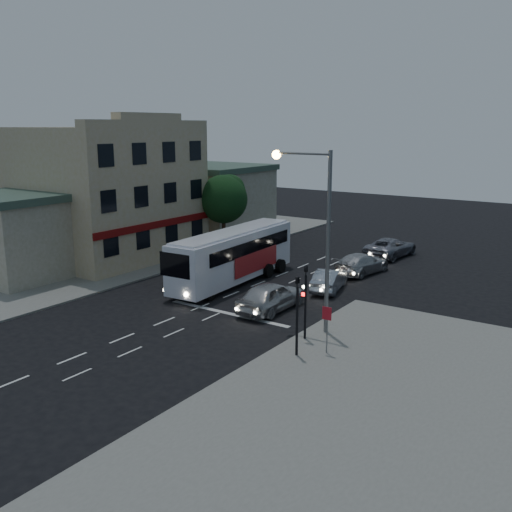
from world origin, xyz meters
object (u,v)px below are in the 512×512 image
Objects in this scene: regulatory_sign at (327,322)px; car_suv at (271,296)px; car_sedan_b at (361,263)px; traffic_signal_main at (305,293)px; tour_bus at (233,255)px; car_sedan_a at (329,280)px; street_tree at (223,197)px; streetlight at (317,220)px; car_sedan_c at (391,247)px; traffic_signal_side at (297,306)px.

car_suv is at bearing 144.20° from regulatory_sign.
car_sedan_b is 14.02m from traffic_signal_main.
tour_bus is 6.43m from car_suv.
regulatory_sign is at bearing -30.84° from traffic_signal_main.
car_sedan_a is 5.06m from car_sedan_b.
car_suv reaches higher than car_sedan_a.
car_sedan_b is 13.29m from street_tree.
car_sedan_b is at bearing 102.80° from traffic_signal_main.
tour_bus is at bearing 149.87° from streetlight.
car_sedan_a is at bearing 97.22° from car_sedan_c.
tour_bus is 2.83× the size of traffic_signal_main.
tour_bus is 1.87× the size of street_tree.
car_suv is 16.88m from car_sedan_c.
regulatory_sign is 5.18m from streetlight.
traffic_signal_main reaches higher than car_sedan_a.
car_sedan_a is at bearing 109.65° from traffic_signal_main.
car_suv is at bearing 93.73° from car_sedan_c.
tour_bus reaches higher than car_sedan_b.
streetlight is (3.64, -1.60, 4.89)m from car_suv.
street_tree is (-15.55, 12.82, -1.23)m from streetlight.
street_tree is at bearing 137.97° from traffic_signal_main.
streetlight is 20.19m from street_tree.
tour_bus is 13.06m from traffic_signal_side.
car_sedan_c is 21.54m from regulatory_sign.
traffic_signal_main is 0.66× the size of street_tree.
traffic_signal_main is at bearing 149.16° from regulatory_sign.
traffic_signal_main is at bearing -79.80° from streetlight.
regulatory_sign is (1.70, -1.01, -0.82)m from traffic_signal_main.
streetlight is at bearing 100.20° from traffic_signal_main.
car_sedan_b is 6.33m from car_sedan_c.
car_suv is at bearing 93.74° from car_sedan_b.
car_sedan_b is (6.06, 6.99, -1.18)m from tour_bus.
tour_bus is 9.33m from car_sedan_b.
car_suv is at bearing 142.21° from traffic_signal_main.
car_sedan_c is at bearing -101.25° from car_sedan_a.
car_sedan_c is at bearing -91.32° from car_suv.
car_sedan_a is 1.02× the size of traffic_signal_main.
streetlight is at bearing 128.75° from regulatory_sign.
tour_bus is 2.83× the size of traffic_signal_side.
regulatory_sign is 23.40m from street_tree.
tour_bus is at bearing 144.99° from regulatory_sign.
car_sedan_c is (5.76, 13.31, -1.16)m from tour_bus.
car_sedan_c is 0.60× the size of streetlight.
traffic_signal_main is 0.46× the size of streetlight.
car_sedan_b is at bearing -3.03° from street_tree.
regulatory_sign reaches higher than car_sedan_c.
car_sedan_a is 0.46× the size of streetlight.
street_tree reaches higher than car_suv.
car_sedan_a is 0.67× the size of street_tree.
car_sedan_a is 11.27m from traffic_signal_side.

